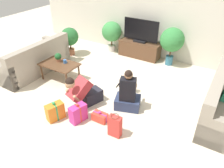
# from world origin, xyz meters

# --- Properties ---
(ground_plane) EXTENTS (16.00, 16.00, 0.00)m
(ground_plane) POSITION_xyz_m (0.00, 0.00, 0.00)
(ground_plane) COLOR beige
(wall_back) EXTENTS (8.40, 0.06, 2.60)m
(wall_back) POSITION_xyz_m (0.00, 2.63, 1.30)
(wall_back) COLOR beige
(wall_back) RESTS_ON ground_plane
(sofa_left) EXTENTS (0.90, 2.04, 0.86)m
(sofa_left) POSITION_xyz_m (-2.40, -0.02, 0.30)
(sofa_left) COLOR gray
(sofa_left) RESTS_ON ground_plane
(coffee_table) EXTENTS (0.95, 0.59, 0.45)m
(coffee_table) POSITION_xyz_m (-1.47, 0.01, 0.40)
(coffee_table) COLOR brown
(coffee_table) RESTS_ON ground_plane
(tv_console) EXTENTS (1.25, 0.45, 0.48)m
(tv_console) POSITION_xyz_m (-0.33, 2.34, 0.24)
(tv_console) COLOR brown
(tv_console) RESTS_ON ground_plane
(tv) EXTENTS (1.09, 0.20, 0.69)m
(tv) POSITION_xyz_m (-0.33, 2.34, 0.79)
(tv) COLOR black
(tv) RESTS_ON tv_console
(potted_plant_back_right) EXTENTS (0.67, 0.67, 1.09)m
(potted_plant_back_right) POSITION_xyz_m (0.65, 2.29, 0.73)
(potted_plant_back_right) COLOR #336B84
(potted_plant_back_right) RESTS_ON ground_plane
(potted_plant_corner_left) EXTENTS (0.55, 0.55, 0.87)m
(potted_plant_corner_left) POSITION_xyz_m (-2.25, 1.36, 0.57)
(potted_plant_corner_left) COLOR #A36042
(potted_plant_corner_left) RESTS_ON ground_plane
(potted_plant_back_left) EXTENTS (0.63, 0.63, 0.96)m
(potted_plant_back_left) POSITION_xyz_m (-1.30, 2.29, 0.62)
(potted_plant_back_left) COLOR beige
(potted_plant_back_left) RESTS_ON ground_plane
(person_kneeling) EXTENTS (0.54, 0.83, 0.79)m
(person_kneeling) POSITION_xyz_m (-0.29, -0.56, 0.35)
(person_kneeling) COLOR #23232D
(person_kneeling) RESTS_ON ground_plane
(person_sitting) EXTENTS (0.62, 0.58, 0.93)m
(person_sitting) POSITION_xyz_m (0.56, -0.15, 0.32)
(person_sitting) COLOR #283351
(person_sitting) RESTS_ON ground_plane
(dog) EXTENTS (0.33, 0.42, 0.37)m
(dog) POSITION_xyz_m (0.29, 0.31, 0.25)
(dog) COLOR black
(dog) RESTS_ON ground_plane
(gift_box_a) EXTENTS (0.29, 0.39, 0.41)m
(gift_box_a) POSITION_xyz_m (-0.51, -1.20, 0.18)
(gift_box_a) COLOR orange
(gift_box_a) RESTS_ON ground_plane
(gift_box_b) EXTENTS (0.30, 0.17, 0.23)m
(gift_box_b) POSITION_xyz_m (0.28, -0.80, 0.09)
(gift_box_b) COLOR red
(gift_box_b) RESTS_ON ground_plane
(gift_box_c) EXTENTS (0.25, 0.37, 0.41)m
(gift_box_c) POSITION_xyz_m (-0.08, -1.01, 0.18)
(gift_box_c) COLOR #CC3389
(gift_box_c) RESTS_ON ground_plane
(gift_bag_a) EXTENTS (0.24, 0.16, 0.45)m
(gift_bag_a) POSITION_xyz_m (0.73, -0.98, 0.22)
(gift_bag_a) COLOR red
(gift_bag_a) RESTS_ON ground_plane
(mug) EXTENTS (0.12, 0.08, 0.09)m
(mug) POSITION_xyz_m (-1.36, 0.12, 0.50)
(mug) COLOR #386BAD
(mug) RESTS_ON coffee_table
(tabletop_plant) EXTENTS (0.17, 0.17, 0.22)m
(tabletop_plant) POSITION_xyz_m (-1.57, 0.11, 0.58)
(tabletop_plant) COLOR #A36042
(tabletop_plant) RESTS_ON coffee_table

